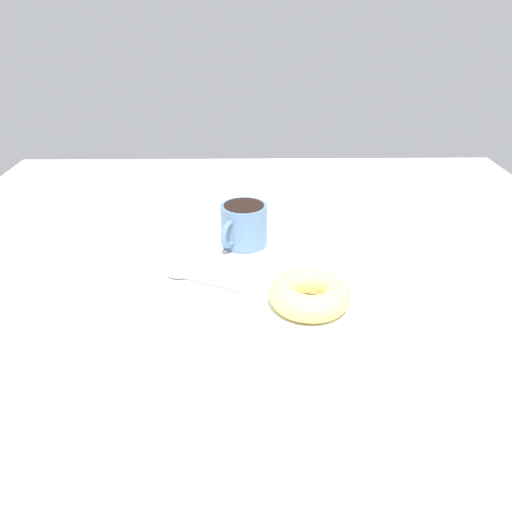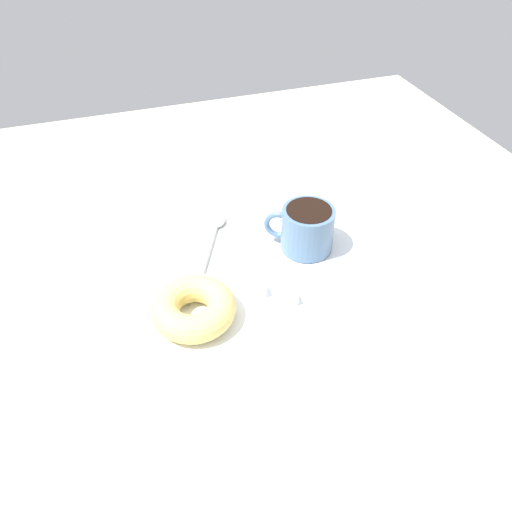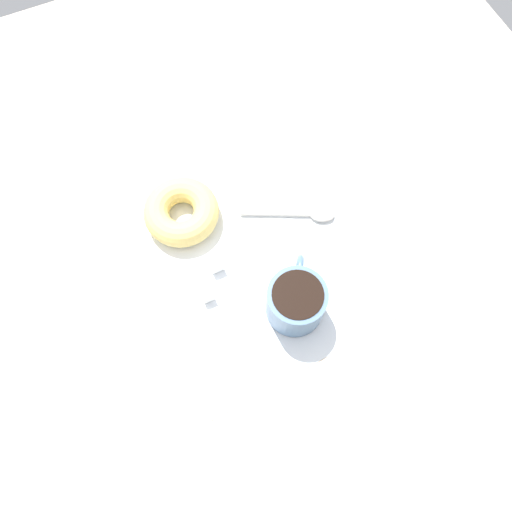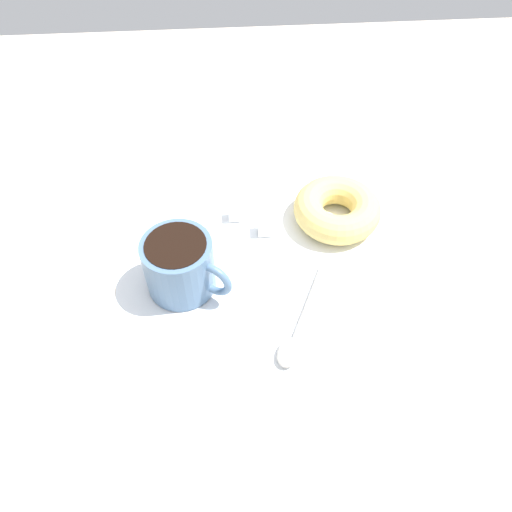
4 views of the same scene
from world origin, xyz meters
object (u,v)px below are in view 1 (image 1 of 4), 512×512
spoon (188,277)px  donut (310,294)px  sugar_cube (308,256)px  sugar_cube_extra (293,268)px  coffee_cup (243,224)px

spoon → donut: bearing=66.7°
sugar_cube → donut: bearing=-5.8°
sugar_cube → sugar_cube_extra: bearing=-34.5°
sugar_cube_extra → donut: bearing=9.4°
sugar_cube → sugar_cube_extra: (4.03, -2.77, 0.09)cm
coffee_cup → sugar_cube: size_ratio=5.99×
sugar_cube_extra → coffee_cup: bearing=-144.3°
coffee_cup → sugar_cube: coffee_cup is taller
sugar_cube_extra → spoon: bearing=-84.6°
donut → sugar_cube_extra: (-8.85, -1.46, -0.94)cm
sugar_cube → spoon: bearing=-73.3°
coffee_cup → spoon: size_ratio=0.74×
donut → sugar_cube_extra: bearing=-170.6°
donut → sugar_cube: 12.99cm
spoon → sugar_cube_extra: sugar_cube_extra is taller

